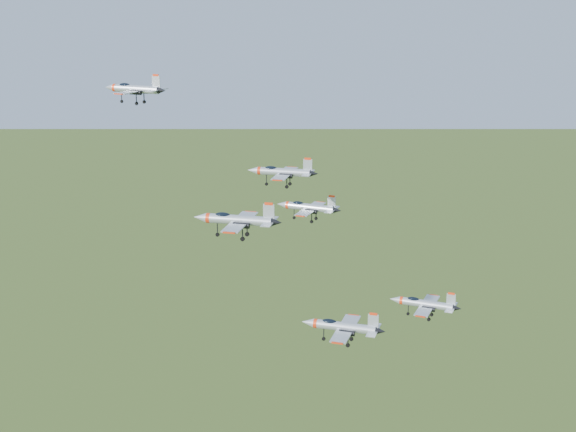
# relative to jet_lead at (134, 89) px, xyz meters

# --- Properties ---
(jet_lead) EXTENTS (13.32, 11.22, 3.58)m
(jet_lead) POSITION_rel_jet_lead_xyz_m (0.00, 0.00, 0.00)
(jet_lead) COLOR #B0B6BD
(jet_left_high) EXTENTS (12.23, 10.05, 3.28)m
(jet_left_high) POSITION_rel_jet_lead_xyz_m (30.06, -10.05, -11.90)
(jet_left_high) COLOR #B0B6BD
(jet_right_high) EXTENTS (13.13, 10.77, 3.52)m
(jet_right_high) POSITION_rel_jet_lead_xyz_m (28.62, -32.46, -14.05)
(jet_right_high) COLOR #B0B6BD
(jet_left_low) EXTENTS (12.27, 10.29, 3.29)m
(jet_left_low) POSITION_rel_jet_lead_xyz_m (33.05, -2.30, -19.89)
(jet_left_low) COLOR #B0B6BD
(jet_right_low) EXTENTS (13.19, 10.92, 3.52)m
(jet_right_low) POSITION_rel_jet_lead_xyz_m (43.08, -25.67, -31.98)
(jet_right_low) COLOR #B0B6BD
(jet_trail) EXTENTS (12.20, 10.21, 3.27)m
(jet_trail) POSITION_rel_jet_lead_xyz_m (54.64, -10.74, -33.11)
(jet_trail) COLOR #B0B6BD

